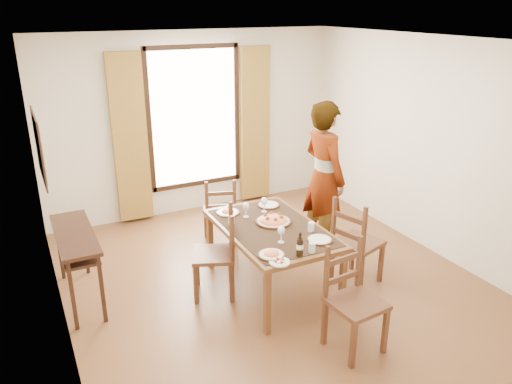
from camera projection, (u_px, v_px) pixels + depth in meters
name	position (u px, v px, depth m)	size (l,w,h in m)	color
ground	(271.00, 281.00, 5.84)	(5.00, 5.00, 0.00)	#492C17
room_shell	(267.00, 151.00, 5.40)	(4.60, 5.10, 2.74)	beige
console_table	(75.00, 242.00, 5.26)	(0.38, 1.20, 0.80)	black
dining_table	(272.00, 232.00, 5.47)	(1.00, 1.60, 0.76)	brown
chair_west	(217.00, 255.00, 5.43)	(0.59, 0.59, 1.02)	#512A1B
chair_north	(220.00, 213.00, 6.61)	(0.52, 0.52, 0.94)	#512A1B
chair_south	(353.00, 302.00, 4.57)	(0.50, 0.50, 1.03)	#512A1B
chair_east	(356.00, 244.00, 5.64)	(0.59, 0.59, 1.06)	#512A1B
man	(324.00, 177.00, 6.32)	(0.51, 0.74, 1.95)	gray
plate_sw	(271.00, 253.00, 4.82)	(0.27, 0.27, 0.05)	silver
plate_se	(320.00, 238.00, 5.12)	(0.27, 0.27, 0.05)	silver
plate_nw	(228.00, 211.00, 5.79)	(0.27, 0.27, 0.05)	silver
plate_ne	(268.00, 204.00, 6.00)	(0.27, 0.27, 0.05)	silver
pasta_platter	(273.00, 219.00, 5.53)	(0.40, 0.40, 0.10)	red
caprese_plate	(279.00, 261.00, 4.69)	(0.20, 0.20, 0.04)	silver
wine_glass_a	(281.00, 234.00, 5.06)	(0.08, 0.08, 0.18)	white
wine_glass_b	(264.00, 205.00, 5.80)	(0.08, 0.08, 0.18)	white
wine_glass_c	(246.00, 210.00, 5.66)	(0.08, 0.08, 0.18)	white
tumbler_a	(311.00, 227.00, 5.33)	(0.07, 0.07, 0.10)	silver
tumbler_b	(231.00, 219.00, 5.52)	(0.07, 0.07, 0.10)	silver
tumbler_c	(312.00, 247.00, 4.88)	(0.07, 0.07, 0.10)	silver
wine_bottle	(300.00, 244.00, 4.78)	(0.07, 0.07, 0.25)	black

